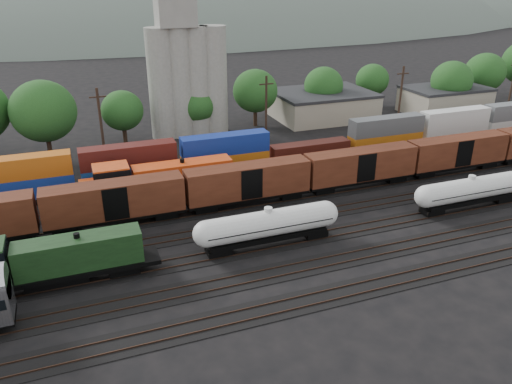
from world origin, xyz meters
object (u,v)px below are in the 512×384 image
object	(u,v)px
tank_car_a	(268,225)
grain_silo	(186,69)
orange_locomotive	(155,180)
green_locomotive	(41,261)

from	to	relation	value
tank_car_a	grain_silo	world-z (taller)	grain_silo
orange_locomotive	grain_silo	size ratio (longest dim) A/B	0.69
tank_car_a	orange_locomotive	distance (m)	17.34
green_locomotive	tank_car_a	bearing A→B (deg)	0.00
green_locomotive	orange_locomotive	distance (m)	19.58
green_locomotive	grain_silo	size ratio (longest dim) A/B	0.63
green_locomotive	grain_silo	distance (m)	47.79
green_locomotive	tank_car_a	distance (m)	21.29
green_locomotive	orange_locomotive	world-z (taller)	orange_locomotive
green_locomotive	tank_car_a	world-z (taller)	green_locomotive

